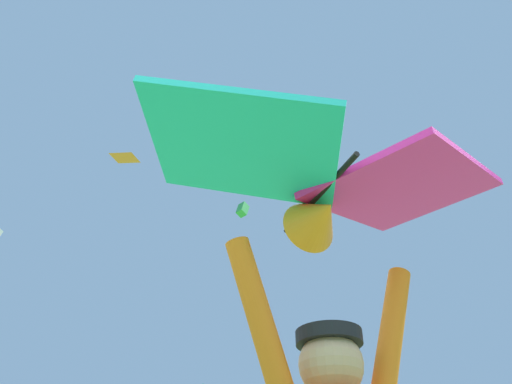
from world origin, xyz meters
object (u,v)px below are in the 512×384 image
Objects in this scene: held_stunt_kite at (325,183)px; distant_kite_black_low_left at (199,124)px; distant_kite_orange_overhead_distant at (125,157)px; distant_kite_green_mid_left at (243,210)px.

distant_kite_black_low_left reaches higher than held_stunt_kite.
distant_kite_orange_overhead_distant is 12.31m from distant_kite_black_low_left.
distant_kite_orange_overhead_distant is at bearing 98.48° from held_stunt_kite.
distant_kite_black_low_left is 6.73m from distant_kite_green_mid_left.
distant_kite_orange_overhead_distant is 1.04× the size of distant_kite_green_mid_left.
distant_kite_orange_overhead_distant is 16.53m from distant_kite_green_mid_left.
distant_kite_orange_overhead_distant is 1.24× the size of distant_kite_black_low_left.
distant_kite_black_low_left is (2.96, 8.02, 8.86)m from distant_kite_orange_overhead_distant.
distant_kite_black_low_left is at bearing 86.88° from held_stunt_kite.
distant_kite_green_mid_left reaches higher than distant_kite_orange_overhead_distant.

